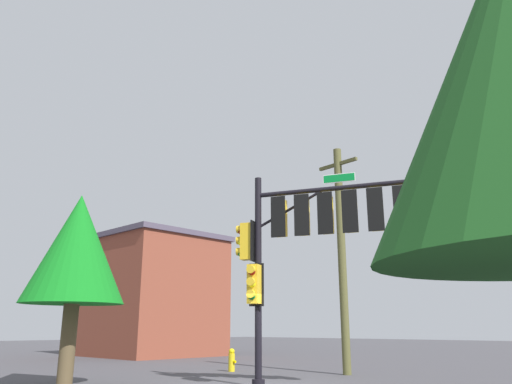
# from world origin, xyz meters

# --- Properties ---
(signal_pole_assembly) EXTENTS (4.86, 2.71, 6.04)m
(signal_pole_assembly) POSITION_xyz_m (1.44, 0.61, 4.24)
(signal_pole_assembly) COLOR black
(signal_pole_assembly) RESTS_ON ground_plane
(utility_pole) EXTENTS (1.80, 0.30, 8.31)m
(utility_pole) POSITION_xyz_m (-0.28, 4.78, 4.28)
(utility_pole) COLOR brown
(utility_pole) RESTS_ON ground_plane
(fire_hydrant) EXTENTS (0.33, 0.24, 0.83)m
(fire_hydrant) POSITION_xyz_m (-4.21, 2.98, 0.41)
(fire_hydrant) COLOR gold
(fire_hydrant) RESTS_ON ground_plane
(tree_near) EXTENTS (2.85, 2.85, 5.40)m
(tree_near) POSITION_xyz_m (-3.53, -3.91, 3.77)
(tree_near) COLOR brown
(tree_near) RESTS_ON ground_plane
(brick_building) EXTENTS (7.13, 6.70, 7.06)m
(brick_building) POSITION_xyz_m (-15.64, 7.27, 3.54)
(brick_building) COLOR brown
(brick_building) RESTS_ON ground_plane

